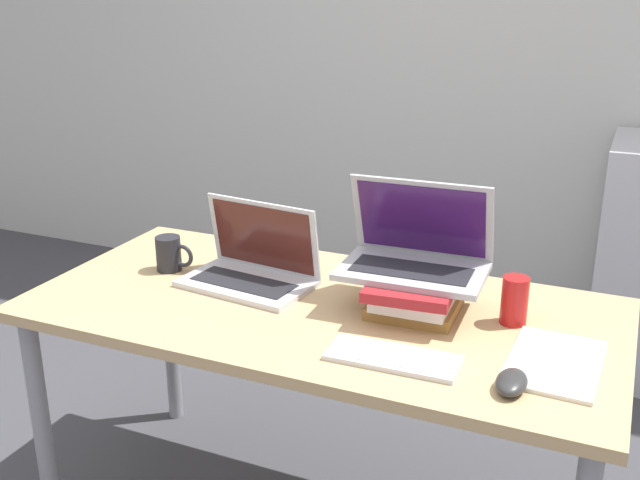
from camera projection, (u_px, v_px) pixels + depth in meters
wall_back at (477, 17)px, 3.22m from camera, size 8.00×0.05×2.70m
desk at (320, 329)px, 1.99m from camera, size 1.54×0.75×0.70m
laptop_left at (252, 267)px, 2.09m from camera, size 0.38×0.26×0.23m
book_stack at (415, 294)px, 1.90m from camera, size 0.23×0.29×0.10m
laptop_on_books at (416, 253)px, 1.91m from camera, size 0.37×0.25×0.24m
wireless_keyboard at (393, 358)px, 1.68m from camera, size 0.30×0.13×0.01m
mouse at (511, 382)px, 1.55m from camera, size 0.06×0.11×0.03m
notepad at (554, 362)px, 1.66m from camera, size 0.21×0.30×0.01m
mug at (170, 254)px, 2.18m from camera, size 0.12×0.07×0.10m
soda_can at (515, 300)px, 1.84m from camera, size 0.07×0.07×0.12m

